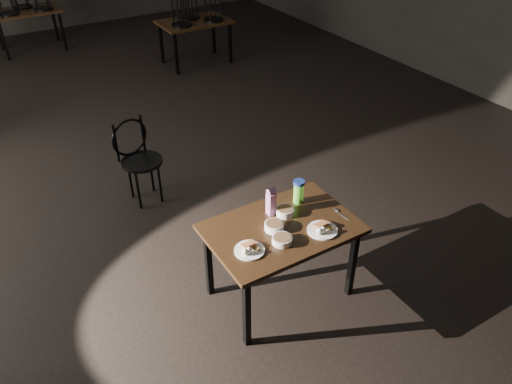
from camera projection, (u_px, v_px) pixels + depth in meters
main_table at (282, 234)px, 4.05m from camera, size 1.20×0.80×0.75m
plate_left at (249, 249)px, 3.75m from camera, size 0.23×0.23×0.08m
plate_right at (322, 229)px, 3.94m from camera, size 0.24×0.24×0.08m
bowl_near at (274, 226)px, 3.96m from camera, size 0.15×0.15×0.06m
bowl_far at (285, 211)px, 4.12m from camera, size 0.15×0.15×0.06m
bowl_big at (282, 240)px, 3.83m from camera, size 0.16×0.16×0.05m
juice_carton at (271, 202)px, 4.07m from camera, size 0.07×0.07×0.26m
water_bottle at (299, 191)px, 4.21m from camera, size 0.10×0.10×0.22m
spoon at (338, 211)px, 4.16m from camera, size 0.04×0.19×0.01m
bentwood_chair at (137, 154)px, 5.32m from camera, size 0.47×0.46×0.92m
bg_table_right at (194, 19)px, 8.60m from camera, size 1.20×0.80×1.48m
bg_table_far at (25, 9)px, 9.17m from camera, size 1.20×0.80×1.48m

